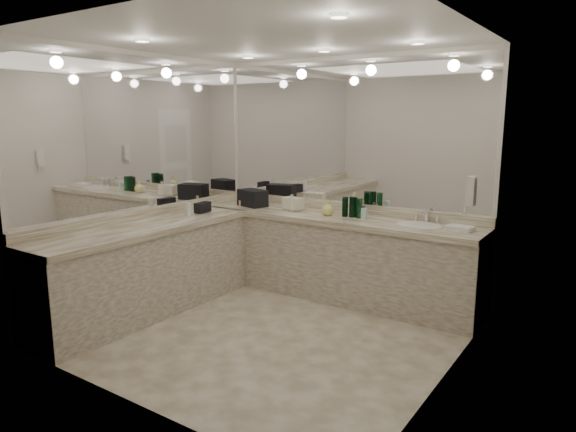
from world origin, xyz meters
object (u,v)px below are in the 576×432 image
Objects in this scene: hand_towel at (460,228)px; soap_bottle_a at (292,203)px; soap_bottle_b at (291,203)px; sink at (419,226)px; soap_bottle_c at (327,208)px; wall_phone at (472,191)px; black_toiletry_bag at (253,198)px; cream_cosmetic_case at (293,204)px.

soap_bottle_a is at bearing -178.84° from hand_towel.
soap_bottle_a is 1.10× the size of soap_bottle_b.
soap_bottle_c reaches higher than sink.
wall_phone reaches higher than soap_bottle_c.
wall_phone is 1.00× the size of hand_towel.
soap_bottle_c reaches higher than hand_towel.
wall_phone reaches higher than soap_bottle_a.
black_toiletry_bag is (-2.05, -0.01, 0.10)m from sink.
sink is 0.39m from hand_towel.
wall_phone is (0.61, -0.50, 0.46)m from sink.
hand_towel is at bearing 0.02° from soap_bottle_b.
black_toiletry_bag reaches higher than soap_bottle_b.
cream_cosmetic_case is 0.50m from soap_bottle_c.
wall_phone is at bearing -2.47° from cream_cosmetic_case.
wall_phone is at bearing -16.19° from soap_bottle_c.
sink is at bearing 1.68° from soap_bottle_c.
black_toiletry_bag is at bearing 179.07° from soap_bottle_c.
black_toiletry_bag is at bearing -161.05° from cream_cosmetic_case.
wall_phone reaches higher than black_toiletry_bag.
black_toiletry_bag is 0.54m from cream_cosmetic_case.
soap_bottle_b is at bearing 4.30° from black_toiletry_bag.
black_toiletry_bag reaches higher than soap_bottle_c.
black_toiletry_bag is 1.99× the size of soap_bottle_c.
wall_phone is at bearing -10.39° from black_toiletry_bag.
soap_bottle_b reaches higher than cream_cosmetic_case.
soap_bottle_b is (-1.52, 0.03, 0.09)m from sink.
hand_towel is (-0.21, 0.53, -0.43)m from wall_phone.
hand_towel is 1.27× the size of soap_bottle_a.
soap_bottle_c is (0.50, -0.08, 0.02)m from cream_cosmetic_case.
cream_cosmetic_case is at bearing 170.71° from soap_bottle_c.
wall_phone is 1.73m from soap_bottle_c.
black_toiletry_bag is 2.44m from hand_towel.
soap_bottle_a is (0.57, 0.00, -0.00)m from black_toiletry_bag.
sink is 1.83× the size of hand_towel.
black_toiletry_bag is at bearing -175.70° from soap_bottle_b.
hand_towel is 1.41m from soap_bottle_c.
hand_towel is 1.91m from soap_bottle_b.
wall_phone is at bearing -39.57° from sink.
soap_bottle_c is at bearing -178.32° from sink.
soap_bottle_a is at bearing -179.61° from sink.
wall_phone is 1.03× the size of cream_cosmetic_case.
cream_cosmetic_case is (-2.12, 0.55, -0.38)m from wall_phone.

